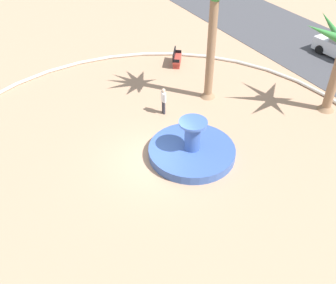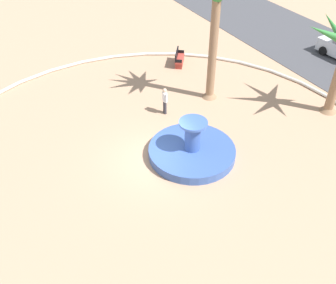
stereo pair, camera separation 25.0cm
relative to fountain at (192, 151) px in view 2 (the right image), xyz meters
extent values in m
plane|color=tan|center=(-0.52, -1.62, -0.30)|extent=(80.00, 80.00, 0.00)
torus|color=silver|center=(-0.52, -1.62, -0.20)|extent=(23.41, 23.41, 0.20)
cylinder|color=#38569E|center=(0.00, 0.00, -0.07)|extent=(4.25, 4.25, 0.45)
cylinder|color=#19567F|center=(0.00, 0.00, -0.11)|extent=(3.74, 3.74, 0.34)
cylinder|color=#38569E|center=(0.00, 0.00, 0.88)|extent=(0.77, 0.77, 1.45)
cylinder|color=#3D5FAD|center=(0.00, 0.00, 1.66)|extent=(1.36, 1.36, 0.12)
cylinder|color=#8E6B4C|center=(-4.20, 3.76, 3.10)|extent=(0.48, 0.48, 6.79)
cone|color=#8E6B4C|center=(-4.20, 3.76, -0.05)|extent=(0.90, 0.90, 0.50)
cone|color=#8E6B4C|center=(0.30, 8.90, -0.05)|extent=(0.98, 0.98, 0.50)
cone|color=#337F38|center=(-0.71, 9.00, 4.14)|extent=(2.35, 0.77, 1.59)
cone|color=#337F38|center=(-0.23, 7.96, 4.27)|extent=(1.65, 2.34, 1.36)
cube|color=#B73D33|center=(-8.79, 4.29, 0.15)|extent=(1.59, 1.34, 0.12)
cube|color=black|center=(-8.91, 4.12, 0.45)|extent=(1.35, 1.00, 0.50)
cube|color=#9C342B|center=(-8.79, 4.29, -0.10)|extent=(1.47, 1.23, 0.39)
cube|color=black|center=(-9.40, 4.72, 0.29)|extent=(0.33, 0.41, 0.24)
cube|color=black|center=(-8.18, 3.85, 0.29)|extent=(0.33, 0.41, 0.24)
cylinder|color=#33333D|center=(-4.02, 0.58, 0.10)|extent=(0.14, 0.14, 0.80)
cylinder|color=#33333D|center=(-3.84, 0.56, 0.10)|extent=(0.14, 0.14, 0.80)
cube|color=white|center=(-3.93, 0.57, 0.79)|extent=(0.37, 0.25, 0.56)
sphere|color=beige|center=(-3.93, 0.57, 1.19)|extent=(0.22, 0.22, 0.22)
cylinder|color=white|center=(-4.15, 0.60, 0.79)|extent=(0.09, 0.09, 0.53)
cylinder|color=white|center=(-3.71, 0.54, 0.79)|extent=(0.09, 0.09, 0.53)
cylinder|color=black|center=(-5.20, 14.13, 0.02)|extent=(0.65, 0.26, 0.64)
camera|label=1|loc=(12.02, -8.04, 11.89)|focal=40.87mm
camera|label=2|loc=(12.14, -7.82, 11.89)|focal=40.87mm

